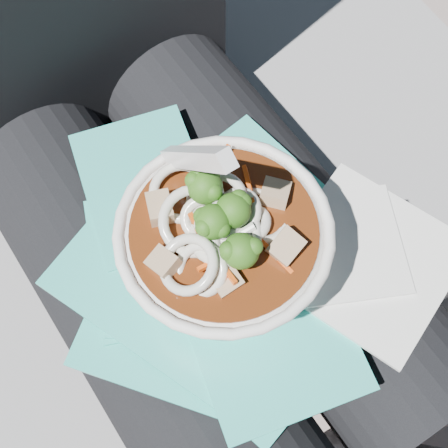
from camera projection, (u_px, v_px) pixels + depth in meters
ground at (219, 374)px, 1.10m from camera, size 20.00×20.00×0.00m
stone_ledge at (163, 265)px, 0.96m from camera, size 1.03×0.55×0.42m
lap at (215, 274)px, 0.65m from camera, size 0.33×0.48×0.16m
person_body at (166, 195)px, 0.65m from camera, size 0.34×0.94×0.98m
plastic_bag at (218, 269)px, 0.56m from camera, size 0.30×0.36×0.02m
napkins at (360, 255)px, 0.55m from camera, size 0.18×0.19×0.01m
udon_bowl at (223, 247)px, 0.49m from camera, size 0.18×0.18×0.20m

